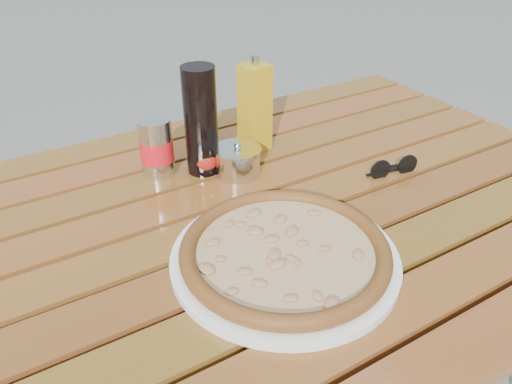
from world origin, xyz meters
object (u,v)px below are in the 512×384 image
olive_oil_cruet (255,107)px  sunglasses (393,168)px  table (261,244)px  oregano_shaker (202,153)px  parmesan_tin (238,161)px  pepper_shaker (204,155)px  plate (285,258)px  dark_bottle (201,121)px  pizza (285,250)px  soda_can (157,148)px

olive_oil_cruet → sunglasses: (0.18, -0.25, -0.08)m
table → olive_oil_cruet: bearing=61.8°
oregano_shaker → parmesan_tin: oregano_shaker is taller
pepper_shaker → olive_oil_cruet: size_ratio=0.39×
plate → olive_oil_cruet: 0.41m
plate → oregano_shaker: (0.02, 0.33, 0.03)m
pepper_shaker → parmesan_tin: (0.05, -0.04, -0.01)m
pepper_shaker → oregano_shaker: size_ratio=1.00×
dark_bottle → oregano_shaker: bearing=141.2°
pepper_shaker → oregano_shaker: 0.01m
pizza → parmesan_tin: size_ratio=4.05×
dark_bottle → parmesan_tin: size_ratio=2.27×
olive_oil_cruet → sunglasses: 0.32m
soda_can → olive_oil_cruet: size_ratio=0.57×
parmesan_tin → table: bearing=-101.8°
pizza → sunglasses: size_ratio=3.53×
pizza → olive_oil_cruet: olive_oil_cruet is taller
pizza → oregano_shaker: oregano_shaker is taller
pepper_shaker → olive_oil_cruet: (0.14, 0.04, 0.06)m
table → plate: size_ratio=3.89×
plate → oregano_shaker: 0.33m
soda_can → olive_oil_cruet: bearing=-0.2°
table → plate: 0.17m
table → olive_oil_cruet: 0.31m
table → sunglasses: size_ratio=12.58×
pizza → dark_bottle: bearing=86.5°
table → soda_can: soda_can is taller
parmesan_tin → pepper_shaker: bearing=141.7°
olive_oil_cruet → soda_can: bearing=179.8°
pizza → sunglasses: (0.34, 0.11, -0.01)m
table → pizza: size_ratio=3.56×
parmesan_tin → pizza: bearing=-104.6°
dark_bottle → parmesan_tin: 0.11m
sunglasses → parmesan_tin: bearing=159.4°
dark_bottle → soda_can: size_ratio=1.83×
pizza → soda_can: bearing=100.0°
table → soda_can: 0.28m
pepper_shaker → dark_bottle: size_ratio=0.37×
pizza → dark_bottle: size_ratio=1.79×
pepper_shaker → parmesan_tin: bearing=-38.3°
pepper_shaker → sunglasses: 0.38m
pizza → pepper_shaker: 0.32m
plate → sunglasses: 0.36m
pizza → dark_bottle: (0.02, 0.33, 0.09)m
oregano_shaker → dark_bottle: size_ratio=0.37×
table → parmesan_tin: size_ratio=14.43×
soda_can → olive_oil_cruet: olive_oil_cruet is taller
plate → pepper_shaker: pepper_shaker is taller
pizza → sunglasses: 0.36m
table → oregano_shaker: oregano_shaker is taller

